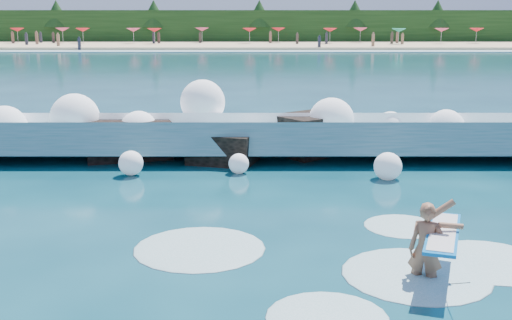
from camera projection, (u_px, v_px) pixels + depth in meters
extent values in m
plane|color=#083441|center=(179.00, 243.00, 12.38)|extent=(200.00, 200.00, 0.00)
cube|color=tan|center=(245.00, 45.00, 88.41)|extent=(140.00, 20.00, 0.40)
cube|color=silver|center=(243.00, 51.00, 77.71)|extent=(140.00, 5.00, 0.08)
cube|color=black|center=(246.00, 27.00, 97.65)|extent=(140.00, 4.00, 5.00)
cube|color=teal|center=(230.00, 142.00, 19.77)|extent=(19.51, 2.97, 1.63)
cube|color=white|center=(231.00, 122.00, 20.44)|extent=(19.51, 1.37, 0.76)
cube|color=black|center=(128.00, 141.00, 19.89)|extent=(2.95, 2.52, 1.37)
cube|color=black|center=(223.00, 150.00, 19.14)|extent=(2.23, 1.94, 1.05)
cube|color=black|center=(310.00, 138.00, 20.27)|extent=(2.70, 2.64, 1.47)
imported|color=#8A5A40|center=(426.00, 250.00, 10.60)|extent=(0.68, 0.57, 1.58)
cube|color=#0B6EBF|center=(443.00, 233.00, 10.58)|extent=(1.17, 2.21, 0.05)
cube|color=white|center=(443.00, 232.00, 10.58)|extent=(1.03, 2.01, 0.05)
cylinder|color=black|center=(459.00, 283.00, 9.44)|extent=(0.01, 0.91, 0.43)
sphere|color=white|center=(5.00, 128.00, 19.43)|extent=(1.36, 1.36, 1.36)
sphere|color=white|center=(75.00, 118.00, 19.80)|extent=(1.52, 1.52, 1.52)
sphere|color=white|center=(139.00, 130.00, 19.76)|extent=(1.20, 1.20, 1.20)
sphere|color=white|center=(203.00, 102.00, 20.36)|extent=(1.43, 1.43, 1.43)
sphere|color=white|center=(251.00, 138.00, 19.32)|extent=(0.95, 0.95, 0.95)
sphere|color=white|center=(331.00, 121.00, 19.93)|extent=(1.43, 1.43, 1.43)
sphere|color=white|center=(390.00, 128.00, 20.17)|extent=(1.02, 1.02, 1.02)
sphere|color=white|center=(446.00, 128.00, 19.60)|extent=(1.13, 1.13, 1.13)
sphere|color=white|center=(131.00, 163.00, 17.50)|extent=(0.68, 0.68, 0.68)
sphere|color=white|center=(239.00, 164.00, 17.78)|extent=(0.57, 0.57, 0.57)
sphere|color=white|center=(388.00, 166.00, 17.15)|extent=(0.76, 0.76, 0.76)
ellipsoid|color=silver|center=(416.00, 275.00, 10.89)|extent=(2.54, 2.54, 0.13)
ellipsoid|color=silver|center=(327.00, 318.00, 9.34)|extent=(1.82, 1.82, 0.09)
ellipsoid|color=silver|center=(487.00, 261.00, 11.48)|extent=(2.22, 2.22, 0.11)
ellipsoid|color=silver|center=(199.00, 248.00, 12.12)|extent=(2.51, 2.51, 0.13)
ellipsoid|color=silver|center=(402.00, 226.00, 13.39)|extent=(1.62, 1.62, 0.08)
cone|color=red|center=(17.00, 30.00, 90.63)|extent=(2.00, 2.00, 0.50)
cone|color=#CE3C67|center=(62.00, 30.00, 91.19)|extent=(2.00, 2.00, 0.50)
cone|color=red|center=(83.00, 30.00, 89.97)|extent=(2.00, 2.00, 0.50)
cone|color=#CE3C67|center=(133.00, 30.00, 89.35)|extent=(2.00, 2.00, 0.50)
cone|color=red|center=(154.00, 30.00, 88.34)|extent=(2.00, 2.00, 0.50)
cone|color=#CE3C67|center=(202.00, 29.00, 92.14)|extent=(2.00, 2.00, 0.50)
cone|color=red|center=(250.00, 30.00, 89.94)|extent=(2.00, 2.00, 0.50)
cone|color=red|center=(278.00, 30.00, 91.91)|extent=(2.00, 2.00, 0.50)
cone|color=red|center=(330.00, 30.00, 89.42)|extent=(2.00, 2.00, 0.50)
cone|color=#CE3C67|center=(360.00, 29.00, 92.02)|extent=(2.00, 2.00, 0.50)
cone|color=#168B72|center=(399.00, 30.00, 87.48)|extent=(2.00, 2.00, 0.50)
cone|color=#CE3C67|center=(442.00, 30.00, 88.95)|extent=(2.00, 2.00, 0.50)
cone|color=red|center=(477.00, 30.00, 89.94)|extent=(2.00, 2.00, 0.50)
cube|color=#3F332D|center=(71.00, 39.00, 85.51)|extent=(0.35, 0.22, 1.55)
cube|color=#8C664C|center=(390.00, 38.00, 89.95)|extent=(0.35, 0.22, 1.55)
cube|color=#262633|center=(113.00, 38.00, 90.94)|extent=(0.35, 0.22, 1.35)
cube|color=#262633|center=(327.00, 38.00, 87.69)|extent=(0.35, 0.22, 1.54)
cube|color=brown|center=(194.00, 39.00, 84.45)|extent=(0.35, 0.22, 1.61)
cube|color=#8C664C|center=(246.00, 38.00, 88.35)|extent=(0.35, 0.22, 1.52)
cube|color=#262633|center=(139.00, 40.00, 81.76)|extent=(0.35, 0.22, 1.52)
cube|color=#262633|center=(28.00, 39.00, 86.00)|extent=(0.35, 0.22, 1.49)
cube|color=brown|center=(228.00, 44.00, 79.32)|extent=(0.35, 0.22, 1.35)
cube|color=brown|center=(123.00, 41.00, 81.67)|extent=(0.35, 0.22, 1.37)
cube|color=#262633|center=(7.00, 38.00, 90.35)|extent=(0.35, 0.22, 1.39)
cube|color=#3F332D|center=(273.00, 38.00, 87.94)|extent=(0.35, 0.22, 1.59)
cube|color=#8C664C|center=(139.00, 43.00, 79.64)|extent=(0.35, 0.22, 1.60)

